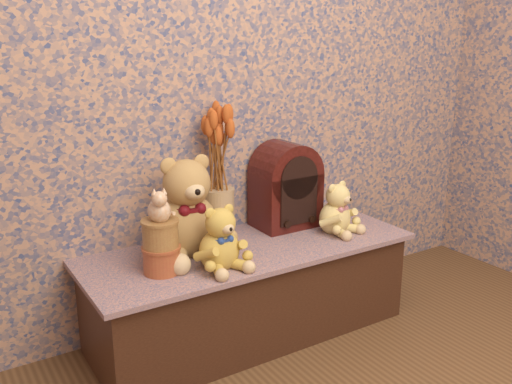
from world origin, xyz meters
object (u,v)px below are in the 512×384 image
ceramic_vase (219,214)px  biscuit_tin_lower (162,260)px  teddy_small (335,205)px  cat_figurine (159,203)px  teddy_medium (219,234)px  teddy_large (185,202)px  cathedral_radio (286,185)px

ceramic_vase → biscuit_tin_lower: (-0.34, -0.20, -0.06)m
teddy_small → cat_figurine: (-0.80, -0.00, 0.14)m
teddy_medium → ceramic_vase: teddy_medium is taller
teddy_large → cathedral_radio: teddy_large is taller
teddy_medium → cathedral_radio: 0.54m
teddy_small → cathedral_radio: (-0.14, 0.18, 0.07)m
teddy_large → biscuit_tin_lower: bearing=-138.0°
cathedral_radio → biscuit_tin_lower: bearing=-164.3°
teddy_large → teddy_medium: (0.04, -0.19, -0.08)m
teddy_small → ceramic_vase: 0.50m
teddy_small → cat_figurine: 0.82m
cathedral_radio → ceramic_vase: 0.34m
cat_figurine → teddy_medium: bearing=-1.9°
teddy_small → cat_figurine: size_ratio=1.84×
teddy_large → cathedral_radio: bearing=10.7°
teddy_large → teddy_small: teddy_large is taller
teddy_large → cat_figurine: size_ratio=3.23×
teddy_medium → teddy_small: (0.61, 0.07, -0.01)m
cathedral_radio → cat_figurine: (-0.67, -0.19, 0.07)m
ceramic_vase → cat_figurine: 0.42m
teddy_large → teddy_medium: 0.21m
teddy_large → cat_figurine: bearing=-138.0°
teddy_large → biscuit_tin_lower: (-0.16, -0.12, -0.16)m
cat_figurine → biscuit_tin_lower: bearing=0.0°
teddy_medium → cat_figurine: cat_figurine is taller
cat_figurine → ceramic_vase: bearing=47.4°
ceramic_vase → biscuit_tin_lower: 0.40m
cathedral_radio → cat_figurine: size_ratio=2.92×
teddy_medium → cathedral_radio: size_ratio=0.67×
biscuit_tin_lower → teddy_small: bearing=0.2°
teddy_medium → cat_figurine: 0.25m
teddy_large → cathedral_radio: size_ratio=1.10×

